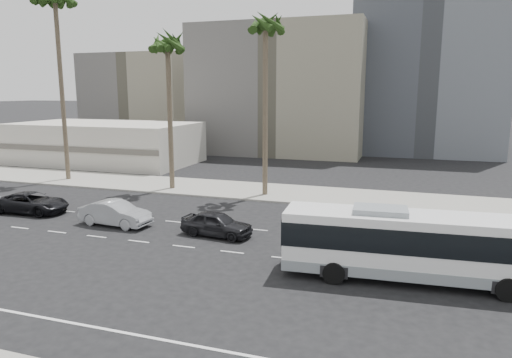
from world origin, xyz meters
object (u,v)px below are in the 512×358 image
at_px(car_b, 115,213).
at_px(car_c, 32,203).
at_px(palm_near, 266,28).
at_px(palm_mid, 168,47).
at_px(city_bus, 413,244).
at_px(car_a, 217,224).
at_px(palm_far, 55,2).

height_order(car_b, car_c, car_b).
bearing_deg(palm_near, palm_mid, -179.12).
xyz_separation_m(palm_near, palm_mid, (-8.85, -0.14, -1.24)).
xyz_separation_m(city_bus, car_c, (-26.71, 4.40, -1.07)).
xyz_separation_m(car_a, car_b, (-7.36, 0.01, 0.05)).
distance_m(car_b, palm_near, 18.79).
distance_m(car_a, palm_far, 29.69).
bearing_deg(palm_near, car_a, -87.71).
height_order(car_b, palm_far, palm_far).
relative_size(car_c, palm_mid, 0.39).
distance_m(palm_near, palm_mid, 8.94).
relative_size(palm_near, palm_mid, 1.09).
bearing_deg(palm_mid, car_a, -51.04).
height_order(car_b, palm_near, palm_near).
height_order(city_bus, car_b, city_bus).
xyz_separation_m(car_a, palm_far, (-21.48, 12.25, 16.42)).
xyz_separation_m(car_b, palm_mid, (-1.96, 11.51, 11.80)).
relative_size(car_b, palm_far, 0.26).
bearing_deg(city_bus, palm_near, 124.45).
bearing_deg(palm_near, palm_far, 178.38).
bearing_deg(city_bus, car_b, 165.57).
distance_m(city_bus, palm_near, 22.77).
bearing_deg(car_a, city_bus, -101.00).
relative_size(car_a, palm_near, 0.30).
height_order(car_c, palm_far, palm_far).
bearing_deg(palm_mid, palm_far, 176.56).
height_order(car_a, car_b, car_b).
distance_m(car_c, palm_mid, 16.98).
relative_size(city_bus, palm_near, 0.80).
bearing_deg(car_c, car_a, -95.84).
relative_size(car_a, car_c, 0.83).
xyz_separation_m(car_a, palm_near, (-0.47, 11.66, 13.08)).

